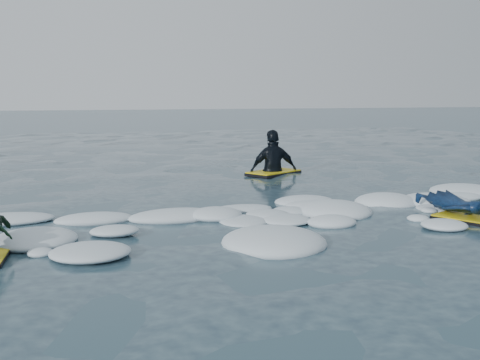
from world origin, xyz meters
name	(u,v)px	position (x,y,z in m)	size (l,w,h in m)	color
ground	(284,233)	(0.00, 0.00, 0.00)	(120.00, 120.00, 0.00)	#1D3546
foam_band	(258,218)	(0.00, 1.03, 0.00)	(12.00, 3.10, 0.30)	silver
prone_woman_unit	(459,206)	(2.73, 0.11, 0.18)	(0.88, 1.51, 0.36)	black
waiting_rider_unit	(273,172)	(1.78, 5.29, 0.07)	(1.41, 1.21, 1.85)	black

